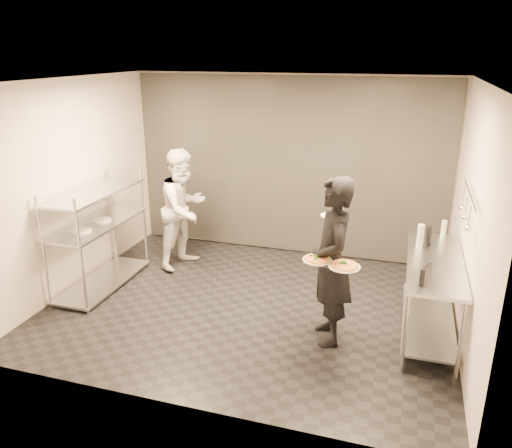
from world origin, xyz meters
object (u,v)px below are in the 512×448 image
(pass_rack, at_px, (98,233))
(bottle_green, at_px, (420,236))
(waiter, at_px, (332,262))
(salad_plate, at_px, (332,214))
(chef, at_px, (184,209))
(pos_monitor, at_px, (426,274))
(bottle_clear, at_px, (444,229))
(prep_counter, at_px, (432,284))
(pizza_plate_near, at_px, (317,259))
(pizza_plate_far, at_px, (344,266))
(bottle_dark, at_px, (429,236))

(pass_rack, distance_m, bottle_green, 4.18)
(waiter, height_order, salad_plate, waiter)
(chef, relative_size, pos_monitor, 7.36)
(chef, distance_m, pos_monitor, 3.74)
(chef, relative_size, bottle_clear, 8.35)
(pass_rack, relative_size, prep_counter, 0.89)
(pizza_plate_near, xyz_separation_m, pos_monitor, (1.09, 0.04, -0.05))
(pizza_plate_far, bearing_deg, bottle_green, 55.28)
(prep_counter, relative_size, bottle_green, 6.40)
(waiter, distance_m, bottle_green, 1.22)
(pass_rack, relative_size, chef, 0.89)
(salad_plate, relative_size, bottle_dark, 1.04)
(prep_counter, bearing_deg, bottle_dark, 99.68)
(bottle_clear, bearing_deg, chef, 177.11)
(pizza_plate_near, bearing_deg, chef, 144.44)
(prep_counter, relative_size, pizza_plate_near, 5.78)
(pizza_plate_near, relative_size, pizza_plate_far, 0.95)
(pizza_plate_near, relative_size, bottle_dark, 1.31)
(pizza_plate_near, height_order, bottle_clear, bottle_clear)
(pos_monitor, bearing_deg, bottle_clear, 99.63)
(pass_rack, height_order, waiter, waiter)
(pizza_plate_far, xyz_separation_m, bottle_clear, (1.03, 1.52, -0.02))
(salad_plate, relative_size, pos_monitor, 1.01)
(bottle_clear, bearing_deg, pizza_plate_near, -132.11)
(pizza_plate_far, bearing_deg, waiter, 122.00)
(pizza_plate_far, distance_m, bottle_dark, 1.44)
(pos_monitor, distance_m, bottle_clear, 1.43)
(prep_counter, bearing_deg, pizza_plate_far, -141.82)
(salad_plate, height_order, pos_monitor, salad_plate)
(bottle_clear, bearing_deg, salad_plate, -143.96)
(bottle_clear, bearing_deg, pos_monitor, -99.18)
(chef, relative_size, bottle_dark, 7.54)
(pos_monitor, bearing_deg, bottle_dark, 106.48)
(waiter, bearing_deg, prep_counter, 92.16)
(pass_rack, bearing_deg, pizza_plate_near, -11.87)
(salad_plate, distance_m, bottle_dark, 1.27)
(salad_plate, bearing_deg, pos_monitor, -25.32)
(salad_plate, xyz_separation_m, bottle_clear, (1.27, 0.92, -0.36))
(chef, height_order, bottle_dark, chef)
(prep_counter, height_order, pizza_plate_near, pizza_plate_near)
(pizza_plate_near, distance_m, bottle_dark, 1.59)
(waiter, height_order, bottle_clear, waiter)
(salad_plate, height_order, bottle_clear, salad_plate)
(chef, distance_m, salad_plate, 2.64)
(pizza_plate_far, xyz_separation_m, bottle_green, (0.75, 1.08, 0.02))
(pass_rack, distance_m, salad_plate, 3.23)
(pass_rack, height_order, salad_plate, pass_rack)
(pizza_plate_near, bearing_deg, pizza_plate_far, -12.56)
(pass_rack, xyz_separation_m, bottle_dark, (4.25, 0.45, 0.27))
(bottle_clear, bearing_deg, bottle_green, -122.31)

